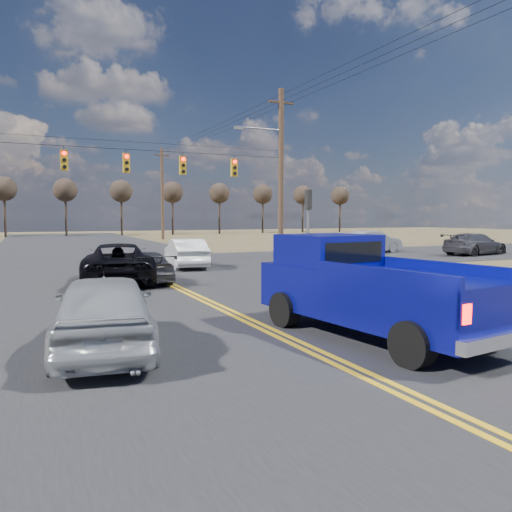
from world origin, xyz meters
name	(u,v)px	position (x,y,z in m)	size (l,w,h in m)	color
ground	(301,347)	(0.00, 0.00, 0.00)	(160.00, 160.00, 0.00)	brown
road_main	(168,284)	(0.00, 10.00, 0.00)	(14.00, 120.00, 0.02)	#28282B
road_cross	(128,265)	(0.00, 18.00, 0.00)	(120.00, 12.00, 0.02)	#28282B
signal_gantry	(137,168)	(0.50, 17.79, 5.06)	(19.60, 4.83, 10.00)	#473323
utility_poles	(130,162)	(0.00, 17.00, 5.23)	(19.60, 58.32, 10.00)	#473323
treeline	(102,170)	(0.00, 26.96, 5.70)	(87.00, 117.80, 7.40)	#33261C
pickup_truck	(368,288)	(1.69, 0.13, 1.04)	(2.83, 5.91, 2.14)	black
silver_suv	(105,312)	(-3.56, 1.20, 0.77)	(1.81, 4.50, 1.53)	#A6AAAE
black_suv	(118,263)	(-1.66, 11.10, 0.77)	(2.55, 5.53, 1.54)	black
white_car_queue	(186,253)	(2.36, 15.50, 0.73)	(1.54, 4.41, 1.45)	silver
dgrey_car_queue	(141,267)	(-0.85, 10.78, 0.61)	(1.70, 4.18, 1.21)	#302F34
cross_car_east_near	(371,242)	(17.09, 19.79, 0.77)	(4.70, 1.64, 1.55)	#A0A3A8
cross_car_east_far	(475,244)	(22.07, 15.32, 0.72)	(4.99, 2.03, 1.45)	#39393E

